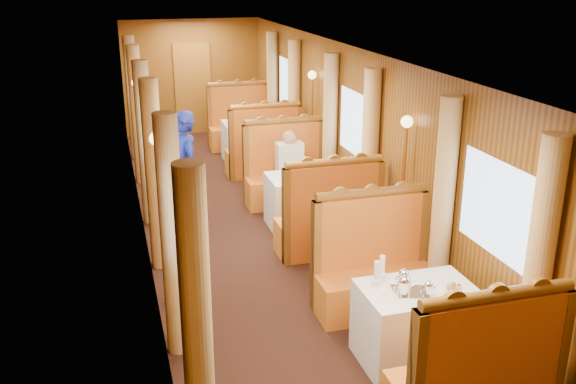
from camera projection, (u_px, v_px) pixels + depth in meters
name	position (u px, v px, depth m)	size (l,w,h in m)	color
floor	(254.00, 231.00, 9.10)	(3.00, 12.00, 0.01)	black
ceiling	(251.00, 52.00, 8.27)	(3.00, 12.00, 0.01)	silver
wall_far	(192.00, 77.00, 14.13)	(3.00, 2.50, 0.01)	brown
wall_left	(140.00, 154.00, 8.30)	(12.00, 2.50, 0.01)	brown
wall_right	(356.00, 138.00, 9.07)	(12.00, 2.50, 0.01)	brown
doorway_far	(193.00, 89.00, 14.19)	(0.80, 0.04, 2.00)	#905E21
table_near	(416.00, 324.00, 5.99)	(1.05, 0.72, 0.75)	white
banquette_near_fwd	(475.00, 384.00, 5.05)	(1.30, 0.55, 1.34)	#B84014
banquette_near_aft	(374.00, 273.00, 6.89)	(1.30, 0.55, 1.34)	#B84014
table_mid	(305.00, 201.00, 9.17)	(1.05, 0.72, 0.75)	white
banquette_mid_fwd	(329.00, 223.00, 8.23)	(1.30, 0.55, 1.34)	#B84014
banquette_mid_aft	(286.00, 177.00, 10.07)	(1.30, 0.55, 1.34)	#B84014
table_far	(251.00, 141.00, 12.34)	(1.05, 0.72, 0.75)	white
banquette_far_fwd	(264.00, 152.00, 11.41)	(1.30, 0.55, 1.34)	#B84014
banquette_far_aft	(240.00, 127.00, 13.25)	(1.30, 0.55, 1.34)	#B84014
tea_tray	(411.00, 292.00, 5.78)	(0.34, 0.26, 0.01)	silver
teapot_left	(404.00, 288.00, 5.72)	(0.18, 0.13, 0.15)	silver
teapot_right	(428.00, 290.00, 5.71)	(0.14, 0.10, 0.11)	silver
teapot_back	(403.00, 280.00, 5.89)	(0.16, 0.12, 0.13)	silver
fruit_plate	(453.00, 288.00, 5.83)	(0.21, 0.21, 0.05)	white
cup_inboard	(376.00, 277.00, 5.84)	(0.08, 0.08, 0.26)	white
cup_outboard	(382.00, 271.00, 5.96)	(0.08, 0.08, 0.26)	white
rose_vase_mid	(304.00, 163.00, 9.02)	(0.06, 0.06, 0.36)	silver
rose_vase_far	(250.00, 113.00, 12.13)	(0.06, 0.06, 0.36)	silver
window_left_near	(168.00, 246.00, 5.06)	(1.20, 0.90, 0.01)	#93ADD1
curtain_left_near_a	(197.00, 324.00, 4.47)	(0.22, 0.22, 2.35)	tan
curtain_left_near_b	(172.00, 238.00, 5.88)	(0.22, 0.22, 2.35)	tan
window_right_near	(498.00, 209.00, 5.82)	(1.20, 0.90, 0.01)	#93ADD1
curtain_right_near_a	(537.00, 275.00, 5.18)	(0.22, 0.22, 2.35)	tan
curtain_right_near_b	(443.00, 209.00, 6.59)	(0.22, 0.22, 2.35)	tan
window_left_mid	(140.00, 139.00, 8.24)	(1.20, 0.90, 0.01)	#93ADD1
curtain_left_mid_a	(155.00, 176.00, 7.65)	(0.22, 0.22, 2.35)	tan
curtain_left_mid_b	(146.00, 144.00, 9.06)	(0.22, 0.22, 2.35)	tan
window_right_mid	(356.00, 124.00, 9.00)	(1.20, 0.90, 0.01)	#93ADD1
curtain_right_mid_a	(369.00, 159.00, 8.36)	(0.22, 0.22, 2.35)	tan
curtain_right_mid_b	(330.00, 131.00, 9.77)	(0.22, 0.22, 2.35)	tan
window_left_far	(128.00, 91.00, 11.41)	(1.20, 0.90, 0.01)	#93ADD1
curtain_left_far_a	(137.00, 115.00, 10.82)	(0.22, 0.22, 2.35)	tan
curtain_left_far_b	(133.00, 98.00, 12.24)	(0.22, 0.22, 2.35)	tan
window_right_far	(288.00, 84.00, 12.18)	(1.20, 0.90, 0.01)	#93ADD1
curtain_right_far_a	(294.00, 106.00, 11.53)	(0.22, 0.22, 2.35)	tan
curtain_right_far_b	(272.00, 91.00, 12.95)	(0.22, 0.22, 2.35)	tan
sconce_left_fore	(159.00, 185.00, 6.69)	(0.14, 0.14, 1.95)	#BF8C3F
sconce_right_fore	(404.00, 164.00, 7.41)	(0.14, 0.14, 1.95)	#BF8C3F
sconce_left_aft	(139.00, 115.00, 9.87)	(0.14, 0.14, 1.95)	#BF8C3F
sconce_right_aft	(312.00, 105.00, 10.59)	(0.14, 0.14, 1.95)	#BF8C3F
steward	(184.00, 171.00, 8.92)	(0.62, 0.41, 1.70)	navy
passenger	(290.00, 161.00, 9.76)	(0.40, 0.44, 0.76)	beige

